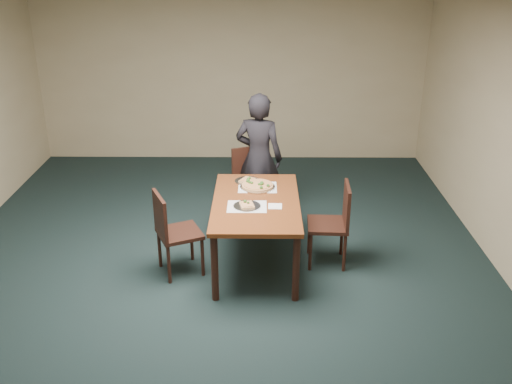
{
  "coord_description": "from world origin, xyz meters",
  "views": [
    {
      "loc": [
        0.47,
        -4.81,
        3.19
      ],
      "look_at": [
        0.42,
        0.59,
        0.85
      ],
      "focal_mm": 40.0,
      "sensor_mm": 36.0,
      "label": 1
    }
  ],
  "objects_px": {
    "chair_far": "(251,180)",
    "diner": "(259,158)",
    "pizza_pan": "(257,185)",
    "slice_plate_near": "(247,205)",
    "dining_table": "(256,209)",
    "slice_plate_far": "(247,180)",
    "chair_left": "(172,229)",
    "chair_right": "(335,220)"
  },
  "relations": [
    {
      "from": "chair_right",
      "to": "diner",
      "type": "xyz_separation_m",
      "value": [
        -0.82,
        1.12,
        0.29
      ]
    },
    {
      "from": "chair_far",
      "to": "diner",
      "type": "distance_m",
      "value": 0.31
    },
    {
      "from": "chair_right",
      "to": "pizza_pan",
      "type": "bearing_deg",
      "value": -108.36
    },
    {
      "from": "slice_plate_near",
      "to": "chair_left",
      "type": "bearing_deg",
      "value": -176.53
    },
    {
      "from": "diner",
      "to": "chair_far",
      "type": "bearing_deg",
      "value": 16.95
    },
    {
      "from": "chair_far",
      "to": "slice_plate_far",
      "type": "relative_size",
      "value": 3.25
    },
    {
      "from": "diner",
      "to": "slice_plate_near",
      "type": "height_order",
      "value": "diner"
    },
    {
      "from": "chair_right",
      "to": "pizza_pan",
      "type": "height_order",
      "value": "chair_right"
    },
    {
      "from": "slice_plate_near",
      "to": "slice_plate_far",
      "type": "distance_m",
      "value": 0.67
    },
    {
      "from": "diner",
      "to": "slice_plate_far",
      "type": "distance_m",
      "value": 0.64
    },
    {
      "from": "slice_plate_far",
      "to": "slice_plate_near",
      "type": "bearing_deg",
      "value": -88.99
    },
    {
      "from": "chair_left",
      "to": "pizza_pan",
      "type": "xyz_separation_m",
      "value": [
        0.88,
        0.55,
        0.26
      ]
    },
    {
      "from": "chair_left",
      "to": "slice_plate_far",
      "type": "xyz_separation_m",
      "value": [
        0.76,
        0.72,
        0.25
      ]
    },
    {
      "from": "dining_table",
      "to": "slice_plate_near",
      "type": "relative_size",
      "value": 5.36
    },
    {
      "from": "chair_left",
      "to": "chair_right",
      "type": "height_order",
      "value": "same"
    },
    {
      "from": "dining_table",
      "to": "chair_right",
      "type": "distance_m",
      "value": 0.85
    },
    {
      "from": "dining_table",
      "to": "slice_plate_near",
      "type": "height_order",
      "value": "slice_plate_near"
    },
    {
      "from": "chair_left",
      "to": "diner",
      "type": "relative_size",
      "value": 0.56
    },
    {
      "from": "pizza_pan",
      "to": "slice_plate_near",
      "type": "xyz_separation_m",
      "value": [
        -0.1,
        -0.5,
        -0.01
      ]
    },
    {
      "from": "chair_far",
      "to": "slice_plate_far",
      "type": "bearing_deg",
      "value": -113.76
    },
    {
      "from": "chair_left",
      "to": "slice_plate_far",
      "type": "height_order",
      "value": "chair_left"
    },
    {
      "from": "chair_right",
      "to": "diner",
      "type": "relative_size",
      "value": 0.56
    },
    {
      "from": "slice_plate_near",
      "to": "slice_plate_far",
      "type": "bearing_deg",
      "value": 91.01
    },
    {
      "from": "chair_far",
      "to": "chair_right",
      "type": "relative_size",
      "value": 1.0
    },
    {
      "from": "chair_far",
      "to": "diner",
      "type": "height_order",
      "value": "diner"
    },
    {
      "from": "slice_plate_near",
      "to": "slice_plate_far",
      "type": "xyz_separation_m",
      "value": [
        -0.01,
        0.67,
        -0.0
      ]
    },
    {
      "from": "slice_plate_near",
      "to": "slice_plate_far",
      "type": "height_order",
      "value": "slice_plate_near"
    },
    {
      "from": "dining_table",
      "to": "chair_far",
      "type": "distance_m",
      "value": 1.16
    },
    {
      "from": "chair_right",
      "to": "diner",
      "type": "distance_m",
      "value": 1.41
    },
    {
      "from": "chair_left",
      "to": "slice_plate_near",
      "type": "xyz_separation_m",
      "value": [
        0.77,
        0.05,
        0.25
      ]
    },
    {
      "from": "chair_far",
      "to": "pizza_pan",
      "type": "xyz_separation_m",
      "value": [
        0.08,
        -0.8,
        0.26
      ]
    },
    {
      "from": "pizza_pan",
      "to": "slice_plate_near",
      "type": "height_order",
      "value": "pizza_pan"
    },
    {
      "from": "chair_far",
      "to": "chair_left",
      "type": "bearing_deg",
      "value": -141.34
    },
    {
      "from": "diner",
      "to": "slice_plate_far",
      "type": "height_order",
      "value": "diner"
    },
    {
      "from": "chair_left",
      "to": "slice_plate_near",
      "type": "bearing_deg",
      "value": -111.07
    },
    {
      "from": "pizza_pan",
      "to": "slice_plate_far",
      "type": "bearing_deg",
      "value": 124.24
    },
    {
      "from": "chair_right",
      "to": "slice_plate_far",
      "type": "xyz_separation_m",
      "value": [
        -0.94,
        0.49,
        0.25
      ]
    },
    {
      "from": "chair_far",
      "to": "slice_plate_near",
      "type": "bearing_deg",
      "value": -111.74
    },
    {
      "from": "dining_table",
      "to": "slice_plate_far",
      "type": "relative_size",
      "value": 5.36
    },
    {
      "from": "dining_table",
      "to": "chair_left",
      "type": "relative_size",
      "value": 1.65
    },
    {
      "from": "pizza_pan",
      "to": "slice_plate_near",
      "type": "bearing_deg",
      "value": -101.71
    },
    {
      "from": "chair_far",
      "to": "chair_right",
      "type": "height_order",
      "value": "same"
    }
  ]
}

